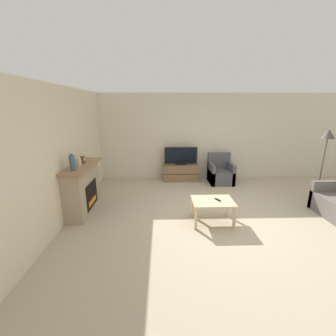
# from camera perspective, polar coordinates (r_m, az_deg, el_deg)

# --- Properties ---
(ground_plane) EXTENTS (24.00, 24.00, 0.00)m
(ground_plane) POSITION_cam_1_polar(r_m,az_deg,el_deg) (5.09, 13.68, -11.90)
(ground_plane) COLOR tan
(wall_back) EXTENTS (12.00, 0.06, 2.70)m
(wall_back) POSITION_cam_1_polar(r_m,az_deg,el_deg) (7.37, 8.62, 7.86)
(wall_back) COLOR beige
(wall_back) RESTS_ON ground
(wall_left) EXTENTS (0.06, 12.00, 2.70)m
(wall_left) POSITION_cam_1_polar(r_m,az_deg,el_deg) (4.87, -25.74, 2.66)
(wall_left) COLOR beige
(wall_left) RESTS_ON ground
(fireplace) EXTENTS (0.50, 1.45, 1.08)m
(fireplace) POSITION_cam_1_polar(r_m,az_deg,el_deg) (5.35, -20.90, -4.71)
(fireplace) COLOR tan
(fireplace) RESTS_ON ground
(mantel_vase_left) EXTENTS (0.11, 0.11, 0.33)m
(mantel_vase_left) POSITION_cam_1_polar(r_m,az_deg,el_deg) (4.76, -23.15, 1.31)
(mantel_vase_left) COLOR #385670
(mantel_vase_left) RESTS_ON fireplace
(mantel_vase_centre_left) EXTENTS (0.12, 0.12, 0.19)m
(mantel_vase_centre_left) POSITION_cam_1_polar(r_m,az_deg,el_deg) (5.07, -21.77, 1.45)
(mantel_vase_centre_left) COLOR beige
(mantel_vase_centre_left) RESTS_ON fireplace
(mantel_clock) EXTENTS (0.08, 0.11, 0.15)m
(mantel_clock) POSITION_cam_1_polar(r_m,az_deg,el_deg) (5.31, -20.84, 2.00)
(mantel_clock) COLOR brown
(mantel_clock) RESTS_ON fireplace
(tv_stand) EXTENTS (1.12, 0.48, 0.51)m
(tv_stand) POSITION_cam_1_polar(r_m,az_deg,el_deg) (7.21, 3.23, -1.08)
(tv_stand) COLOR brown
(tv_stand) RESTS_ON ground
(tv) EXTENTS (1.03, 0.18, 0.56)m
(tv) POSITION_cam_1_polar(r_m,az_deg,el_deg) (7.08, 3.29, 2.91)
(tv) COLOR black
(tv) RESTS_ON tv_stand
(armchair) EXTENTS (0.70, 0.76, 0.89)m
(armchair) POSITION_cam_1_polar(r_m,az_deg,el_deg) (7.14, 13.16, -1.33)
(armchair) COLOR #4C4C51
(armchair) RESTS_ON ground
(coffee_table) EXTENTS (0.82, 0.60, 0.48)m
(coffee_table) POSITION_cam_1_polar(r_m,az_deg,el_deg) (4.65, 11.28, -8.89)
(coffee_table) COLOR #CCB289
(coffee_table) RESTS_ON ground
(remote) EXTENTS (0.10, 0.15, 0.02)m
(remote) POSITION_cam_1_polar(r_m,az_deg,el_deg) (4.65, 12.52, -7.87)
(remote) COLOR black
(remote) RESTS_ON coffee_table
(floor_lamp) EXTENTS (0.30, 0.30, 1.78)m
(floor_lamp) POSITION_cam_1_polar(r_m,az_deg,el_deg) (6.57, 35.40, 5.80)
(floor_lamp) COLOR black
(floor_lamp) RESTS_ON ground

